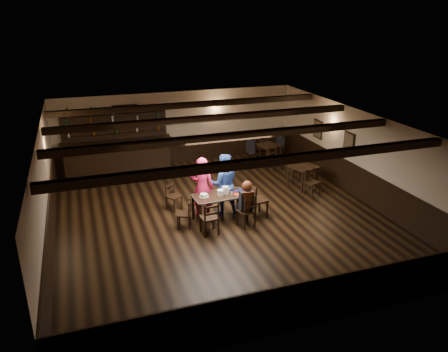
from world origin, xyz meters
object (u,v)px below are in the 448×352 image
object	(u,v)px
man_blue	(224,184)
woman_pink	(202,187)
dining_table	(220,198)
cake	(204,195)
chair_near_left	(210,216)
chair_near_right	(248,210)
bar_counter	(117,151)

from	to	relation	value
man_blue	woman_pink	bearing A→B (deg)	15.22
dining_table	cake	world-z (taller)	cake
chair_near_left	man_blue	xyz separation A→B (m)	(0.77, 1.20, 0.34)
woman_pink	chair_near_right	bearing A→B (deg)	155.90
dining_table	chair_near_right	size ratio (longest dim) A/B	1.74
man_blue	bar_counter	xyz separation A→B (m)	(-2.49, 4.55, -0.16)
bar_counter	chair_near_right	bearing A→B (deg)	-63.56
chair_near_left	chair_near_right	world-z (taller)	chair_near_left
man_blue	cake	world-z (taller)	man_blue
chair_near_left	woman_pink	bearing A→B (deg)	83.86
chair_near_right	chair_near_left	bearing A→B (deg)	-174.59
chair_near_right	bar_counter	bearing A→B (deg)	116.44
chair_near_right	cake	size ratio (longest dim) A/B	3.40
cake	woman_pink	bearing A→B (deg)	80.48
chair_near_right	man_blue	xyz separation A→B (m)	(-0.31, 1.10, 0.37)
dining_table	woman_pink	world-z (taller)	woman_pink
chair_near_left	bar_counter	size ratio (longest dim) A/B	0.24
man_blue	cake	xyz separation A→B (m)	(-0.71, -0.42, -0.09)
chair_near_left	cake	world-z (taller)	chair_near_left
dining_table	chair_near_right	xyz separation A→B (m)	(0.58, -0.64, -0.15)
woman_pink	cake	world-z (taller)	woman_pink
man_blue	chair_near_left	bearing A→B (deg)	68.52
cake	chair_near_left	bearing A→B (deg)	-94.50
cake	bar_counter	distance (m)	5.28
bar_counter	man_blue	bearing A→B (deg)	-61.25
chair_near_left	chair_near_right	xyz separation A→B (m)	(1.08, 0.10, -0.03)
chair_near_right	man_blue	distance (m)	1.20
chair_near_right	dining_table	bearing A→B (deg)	132.06
chair_near_right	woman_pink	bearing A→B (deg)	132.32
bar_counter	cake	bearing A→B (deg)	-70.22
chair_near_left	bar_counter	bearing A→B (deg)	106.72
chair_near_right	cake	world-z (taller)	chair_near_right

